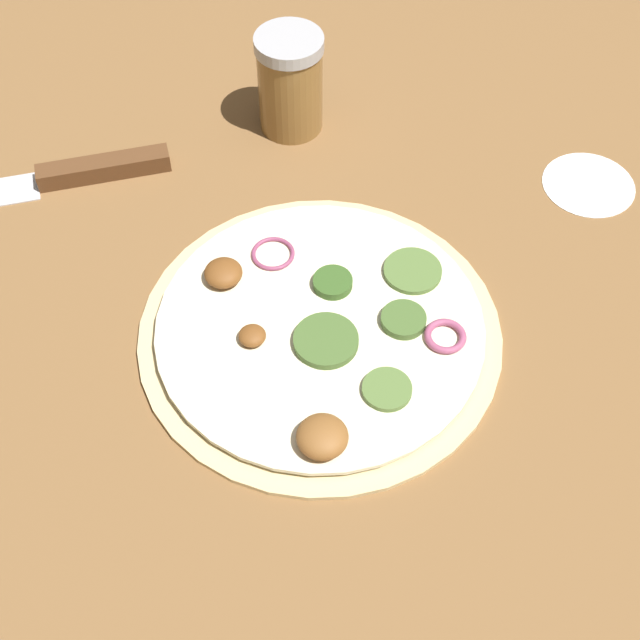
{
  "coord_description": "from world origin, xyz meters",
  "views": [
    {
      "loc": [
        -0.4,
        -0.11,
        0.58
      ],
      "look_at": [
        0.0,
        0.0,
        0.02
      ],
      "focal_mm": 50.0,
      "sensor_mm": 36.0,
      "label": 1
    }
  ],
  "objects": [
    {
      "name": "spice_jar",
      "position": [
        0.24,
        0.09,
        0.05
      ],
      "size": [
        0.06,
        0.06,
        0.1
      ],
      "color": "olive",
      "rests_on": "ground_plane"
    },
    {
      "name": "pizza",
      "position": [
        -0.0,
        -0.0,
        0.01
      ],
      "size": [
        0.29,
        0.29,
        0.03
      ],
      "color": "beige",
      "rests_on": "ground_plane"
    },
    {
      "name": "flour_patch",
      "position": [
        0.23,
        -0.2,
        0.0
      ],
      "size": [
        0.08,
        0.08,
        0.0
      ],
      "color": "white",
      "rests_on": "ground_plane"
    },
    {
      "name": "knife",
      "position": [
        0.1,
        0.28,
        0.01
      ],
      "size": [
        0.18,
        0.3,
        0.02
      ],
      "rotation": [
        0.0,
        0.0,
        2.07
      ],
      "color": "silver",
      "rests_on": "ground_plane"
    },
    {
      "name": "ground_plane",
      "position": [
        0.0,
        0.0,
        0.0
      ],
      "size": [
        3.0,
        3.0,
        0.0
      ],
      "primitive_type": "plane",
      "color": "brown"
    }
  ]
}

